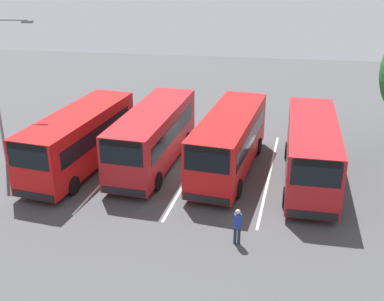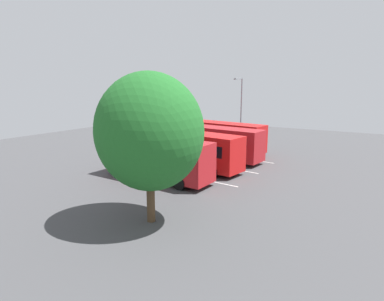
# 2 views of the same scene
# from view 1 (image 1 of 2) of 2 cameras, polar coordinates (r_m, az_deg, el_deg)

# --- Properties ---
(ground_plane) EXTENTS (60.25, 60.25, 0.00)m
(ground_plane) POSITION_cam_1_polar(r_m,az_deg,el_deg) (26.62, 0.05, -2.30)
(ground_plane) COLOR #424244
(bus_far_left) EXTENTS (9.30, 3.75, 3.21)m
(bus_far_left) POSITION_cam_1_polar(r_m,az_deg,el_deg) (26.85, -13.19, 1.38)
(bus_far_left) COLOR red
(bus_far_left) RESTS_ON ground
(bus_center_left) EXTENTS (9.24, 3.30, 3.21)m
(bus_center_left) POSITION_cam_1_polar(r_m,az_deg,el_deg) (26.67, -4.63, 1.78)
(bus_center_left) COLOR #AD191E
(bus_center_left) RESTS_ON ground
(bus_center_right) EXTENTS (9.29, 3.68, 3.21)m
(bus_center_right) POSITION_cam_1_polar(r_m,az_deg,el_deg) (25.90, 4.38, 1.14)
(bus_center_right) COLOR red
(bus_center_right) RESTS_ON ground
(bus_far_right) EXTENTS (9.14, 2.84, 3.21)m
(bus_far_right) POSITION_cam_1_polar(r_m,az_deg,el_deg) (25.35, 13.92, 0.00)
(bus_far_right) COLOR #AD191E
(bus_far_right) RESTS_ON ground
(pedestrian) EXTENTS (0.35, 0.35, 1.61)m
(pedestrian) POSITION_cam_1_polar(r_m,az_deg,el_deg) (19.93, 5.39, -8.61)
(pedestrian) COLOR #232833
(pedestrian) RESTS_ON ground
(lane_stripe_outer_left) EXTENTS (11.30, 1.10, 0.01)m
(lane_stripe_outer_left) POSITION_cam_1_polar(r_m,az_deg,el_deg) (27.51, -8.63, -1.69)
(lane_stripe_outer_left) COLOR silver
(lane_stripe_outer_left) RESTS_ON ground
(lane_stripe_inner_left) EXTENTS (11.30, 1.10, 0.01)m
(lane_stripe_inner_left) POSITION_cam_1_polar(r_m,az_deg,el_deg) (26.62, 0.05, -2.29)
(lane_stripe_inner_left) COLOR silver
(lane_stripe_inner_left) RESTS_ON ground
(lane_stripe_inner_right) EXTENTS (11.30, 1.10, 0.01)m
(lane_stripe_inner_right) POSITION_cam_1_polar(r_m,az_deg,el_deg) (26.37, 9.11, -2.86)
(lane_stripe_inner_right) COLOR silver
(lane_stripe_inner_right) RESTS_ON ground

